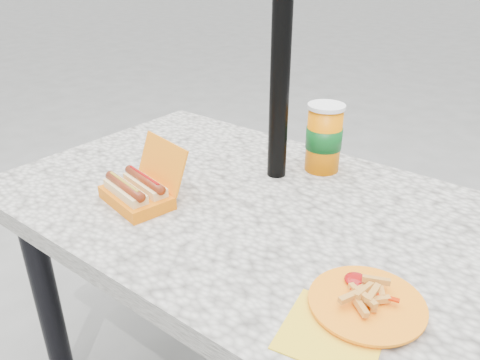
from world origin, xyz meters
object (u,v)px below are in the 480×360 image
Objects in this scene: umbrella_pole at (281,43)px; hotdog_box at (138,191)px; fries_plate at (364,304)px; soda_cup at (324,138)px.

hotdog_box is (-0.17, -0.33, -0.32)m from umbrella_pole.
umbrella_pole is at bearing 73.97° from hotdog_box.
fries_plate is at bearing -39.94° from umbrella_pole.
umbrella_pole is 0.64m from fries_plate.
fries_plate is (0.41, -0.35, -0.34)m from umbrella_pole.
soda_cup is (0.08, 0.10, -0.26)m from umbrella_pole.
soda_cup is at bearing 126.49° from fries_plate.
hotdog_box is 0.73× the size of fries_plate.
fries_plate is at bearing 10.27° from hotdog_box.
umbrella_pole is at bearing 140.06° from fries_plate.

